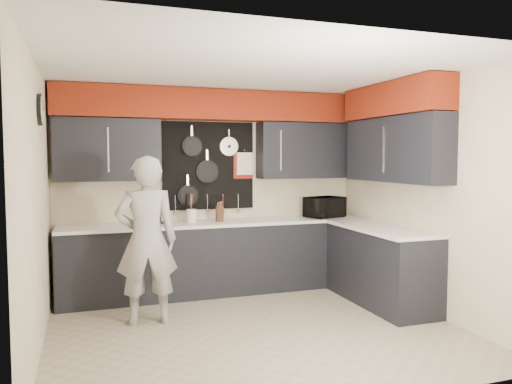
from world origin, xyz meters
name	(u,v)px	position (x,y,z in m)	size (l,w,h in m)	color
ground	(255,328)	(0.00, 0.00, 0.00)	(4.00, 4.00, 0.00)	tan
back_wall_assembly	(215,136)	(0.01, 1.60, 2.01)	(4.00, 0.36, 2.60)	beige
right_wall_assembly	(398,139)	(1.85, 0.26, 1.94)	(0.36, 3.50, 2.60)	beige
left_wall_assembly	(37,204)	(-1.99, 0.02, 1.33)	(0.05, 3.50, 2.60)	beige
base_cabinets	(263,259)	(0.49, 1.13, 0.46)	(3.95, 2.20, 0.92)	black
microwave	(324,207)	(1.48, 1.39, 1.06)	(0.50, 0.34, 0.28)	black
knife_block	(220,214)	(0.01, 1.42, 1.02)	(0.09, 0.09, 0.20)	#371C11
utensil_crock	(191,216)	(-0.34, 1.48, 1.00)	(0.13, 0.13, 0.16)	white
coffee_maker	(154,209)	(-0.80, 1.51, 1.10)	(0.21, 0.25, 0.35)	black
person	(146,240)	(-1.01, 0.53, 0.88)	(0.64, 0.42, 1.75)	#A3A2A0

